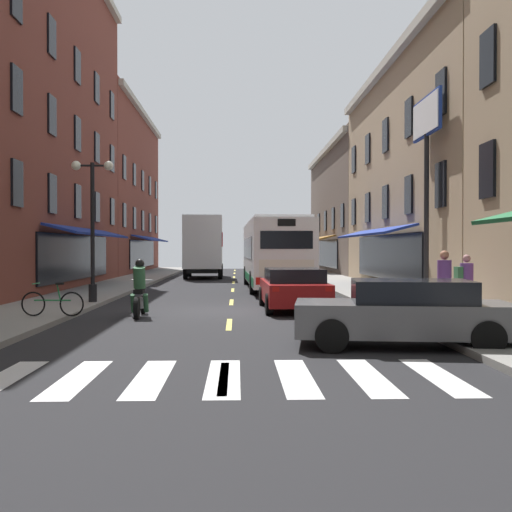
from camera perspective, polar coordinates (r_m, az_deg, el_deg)
ground_plane at (r=19.36m, az=-2.38°, el=-5.26°), size 34.80×80.00×0.10m
lane_centre_dashes at (r=19.10m, az=-2.39°, el=-5.18°), size 0.14×73.90×0.01m
crosswalk_near at (r=9.46m, az=-3.04°, el=-11.24°), size 7.10×2.80×0.01m
sidewalk_left at (r=20.29m, az=-19.35°, el=-4.68°), size 3.00×80.00×0.14m
sidewalk_right at (r=20.17m, az=14.68°, el=-4.70°), size 3.00×80.00×0.14m
billboard_sign at (r=23.22m, az=15.64°, el=10.06°), size 0.40×3.02×7.31m
transit_bus at (r=29.48m, az=1.70°, el=0.28°), size 2.84×11.62×3.33m
box_truck at (r=40.51m, az=-4.89°, el=0.83°), size 2.57×6.83×4.03m
sedan_near at (r=12.55m, az=13.73°, el=-5.14°), size 4.44×2.34×1.34m
sedan_mid at (r=19.55m, az=3.52°, el=-3.03°), size 2.08×4.51×1.33m
motorcycle_rider at (r=17.87m, az=-10.78°, el=-3.33°), size 0.62×2.07×1.66m
bicycle_near at (r=17.32m, az=-18.44°, el=-4.16°), size 1.71×0.48×0.91m
pedestrian_near at (r=17.93m, az=18.99°, el=-2.37°), size 0.51×0.36×1.65m
pedestrian_mid at (r=16.62m, az=17.16°, el=-2.46°), size 0.36×0.36×1.77m
street_lamp_twin at (r=21.55m, az=-15.00°, el=2.95°), size 1.42×0.32×4.80m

